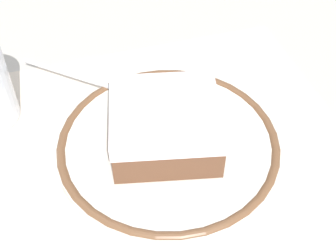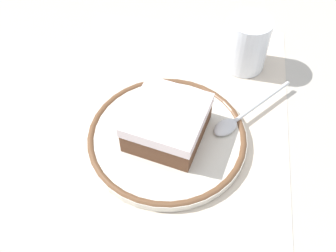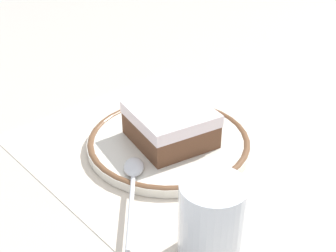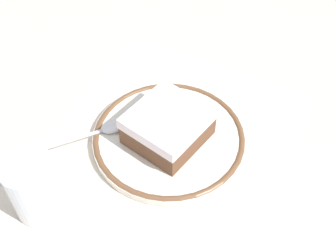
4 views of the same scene
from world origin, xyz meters
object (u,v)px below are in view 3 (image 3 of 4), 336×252
Objects in this scene: cake_slice at (171,124)px; cup at (211,225)px; spoon at (133,179)px; plate at (168,142)px.

cake_slice is 1.39× the size of cup.
cup reaches higher than spoon.
plate is 0.10m from spoon.
cup is (-0.16, 0.10, 0.00)m from cake_slice.
spoon is (-0.04, 0.09, 0.01)m from plate.
plate is 1.75× the size of spoon.
plate is at bearing 35.46° from cake_slice.
cup is at bearing 176.92° from spoon.
spoon reaches higher than plate.
plate is at bearing -66.63° from spoon.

